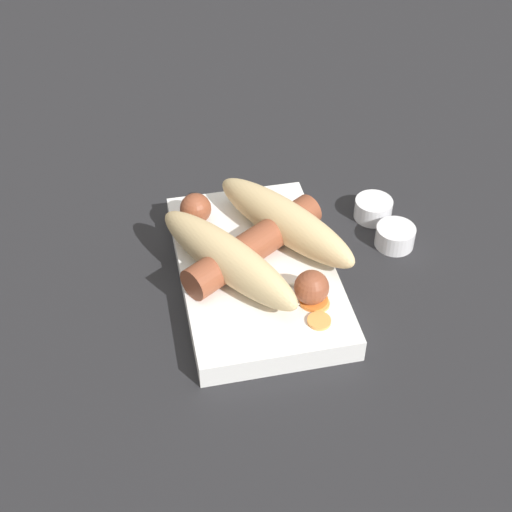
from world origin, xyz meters
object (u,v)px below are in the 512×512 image
Objects in this scene: food_tray at (256,272)px; sausage at (250,246)px; condiment_cup_far at (373,210)px; bread_roll at (257,239)px; condiment_cup_near at (395,237)px.

food_tray is 1.43× the size of sausage.
condiment_cup_far is at bearing -66.92° from sausage.
bread_roll is 5.20× the size of condiment_cup_far.
bread_roll is at bearing -15.88° from food_tray.
food_tray is 0.03m from sausage.
food_tray is 1.12× the size of bread_roll.
condiment_cup_near is at bearing -171.15° from condiment_cup_far.
bread_roll is at bearing 95.34° from condiment_cup_near.
sausage is 4.08× the size of condiment_cup_far.
condiment_cup_near is at bearing -81.15° from food_tray.
condiment_cup_near is at bearing -84.66° from bread_roll.
sausage reaches higher than condiment_cup_far.
food_tray is at bearing -153.32° from sausage.
bread_roll is at bearing -77.73° from sausage.
condiment_cup_near is (0.03, -0.17, -0.00)m from food_tray.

